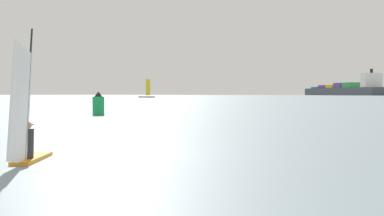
% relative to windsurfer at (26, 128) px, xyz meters
% --- Properties ---
extents(ground_plane, '(4000.00, 4000.00, 0.00)m').
position_rel_windsurfer_xyz_m(ground_plane, '(2.17, 2.17, -1.07)').
color(ground_plane, gray).
extents(windsurfer, '(0.79, 3.38, 4.25)m').
position_rel_windsurfer_xyz_m(windsurfer, '(0.00, 0.00, 0.00)').
color(windsurfer, orange).
rests_on(windsurfer, ground_plane).
extents(cargo_ship, '(85.16, 196.88, 37.84)m').
position_rel_windsurfer_xyz_m(cargo_ship, '(198.74, 721.08, 7.63)').
color(cargo_ship, '#3F444C').
rests_on(cargo_ship, ground_plane).
extents(distant_headland, '(1329.07, 573.58, 51.05)m').
position_rel_windsurfer_xyz_m(distant_headland, '(82.71, 1330.53, 24.45)').
color(distant_headland, '#4C564C').
rests_on(distant_headland, ground_plane).
extents(channel_buoy, '(1.19, 1.19, 2.36)m').
position_rel_windsurfer_xyz_m(channel_buoy, '(-6.26, 31.53, -0.00)').
color(channel_buoy, '#19994C').
rests_on(channel_buoy, ground_plane).
extents(small_sailboat, '(9.08, 4.47, 11.39)m').
position_rel_windsurfer_xyz_m(small_sailboat, '(-34.19, 232.85, -0.05)').
color(small_sailboat, white).
rests_on(small_sailboat, ground_plane).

